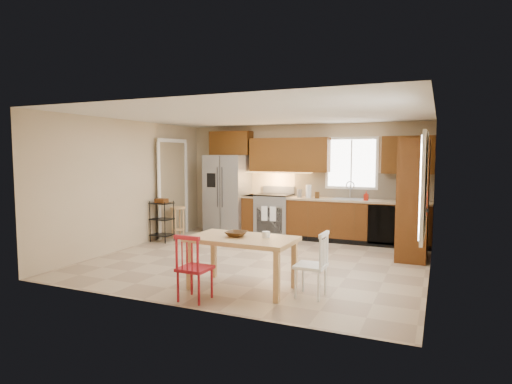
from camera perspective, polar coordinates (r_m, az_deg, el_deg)
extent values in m
plane|color=tan|center=(7.53, 0.38, -9.05)|extent=(5.50, 5.50, 0.00)
cube|color=silver|center=(7.34, 0.39, 10.24)|extent=(5.50, 5.00, 0.02)
cube|color=#CCB793|center=(9.68, 6.19, 1.54)|extent=(5.50, 0.02, 2.50)
cube|color=#CCB793|center=(5.13, -10.60, -1.56)|extent=(5.50, 0.02, 2.50)
cube|color=#CCB793|center=(8.78, -16.38, 1.01)|extent=(0.02, 5.00, 2.50)
cube|color=#CCB793|center=(6.75, 22.40, -0.30)|extent=(0.02, 5.00, 2.50)
cube|color=gray|center=(10.00, -3.82, -0.29)|extent=(0.92, 0.75, 1.82)
cube|color=gray|center=(9.64, 2.46, -3.17)|extent=(0.76, 0.63, 0.92)
cube|color=#582D10|center=(9.86, -0.50, -3.04)|extent=(0.30, 0.60, 0.90)
cube|color=#582D10|center=(9.17, 13.32, -3.79)|extent=(2.92, 0.60, 0.90)
cube|color=black|center=(8.80, 16.59, -4.23)|extent=(0.60, 0.02, 0.78)
cube|color=beige|center=(9.37, 13.72, 0.85)|extent=(2.92, 0.03, 0.55)
cube|color=#603610|center=(10.14, -3.34, 6.52)|extent=(1.00, 0.35, 0.55)
cube|color=#603610|center=(9.57, 4.48, 4.96)|extent=(1.80, 0.35, 0.75)
cube|color=#603610|center=(9.07, 19.64, 4.68)|extent=(1.00, 0.35, 0.75)
cube|color=white|center=(9.37, 12.63, 3.78)|extent=(1.12, 0.04, 1.12)
cube|color=gray|center=(9.15, 12.20, -1.20)|extent=(0.62, 0.46, 0.16)
cube|color=#FFBF66|center=(9.66, 2.73, 2.62)|extent=(1.60, 0.30, 0.01)
imported|color=#B61B0C|center=(8.97, 14.47, -0.49)|extent=(0.09, 0.09, 0.19)
cylinder|color=white|center=(9.28, 7.01, 0.09)|extent=(0.12, 0.12, 0.28)
cylinder|color=gray|center=(9.35, 5.83, -0.18)|extent=(0.11, 0.11, 0.18)
cylinder|color=#4D2F14|center=(9.21, 8.15, -0.41)|extent=(0.10, 0.10, 0.14)
cube|color=#582D10|center=(7.97, 20.22, -0.92)|extent=(0.50, 0.95, 2.10)
cylinder|color=#B61B0C|center=(6.92, 21.39, -1.40)|extent=(0.12, 0.12, 0.36)
cube|color=white|center=(5.59, 21.53, 0.76)|extent=(0.04, 1.02, 1.32)
cube|color=#8C7A59|center=(9.78, -11.11, 0.33)|extent=(0.04, 0.95, 2.10)
imported|color=#4D2F14|center=(5.87, -2.66, -6.02)|extent=(0.30, 0.30, 0.07)
cylinder|color=white|center=(5.78, 1.34, -5.91)|extent=(0.10, 0.10, 0.11)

